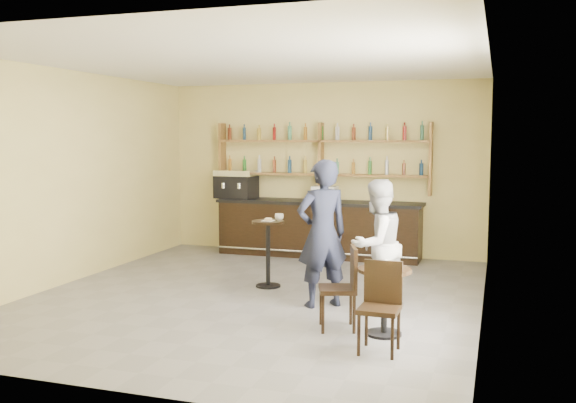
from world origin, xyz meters
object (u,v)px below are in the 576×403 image
(bar_counter, at_px, (319,229))
(patron_second, at_px, (377,244))
(espresso_machine, at_px, (236,184))
(man_main, at_px, (322,234))
(chair_west, at_px, (337,288))
(pedestal_table, at_px, (268,254))
(chair_south, at_px, (379,308))
(cafe_table, at_px, (384,302))
(pastry_case, at_px, (325,194))

(bar_counter, xyz_separation_m, patron_second, (1.67, -3.25, 0.32))
(espresso_machine, distance_m, man_main, 4.28)
(bar_counter, height_order, chair_west, bar_counter)
(pedestal_table, distance_m, chair_south, 3.13)
(chair_south, height_order, patron_second, patron_second)
(bar_counter, relative_size, pedestal_table, 3.88)
(man_main, distance_m, chair_south, 1.93)
(bar_counter, relative_size, espresso_machine, 5.09)
(man_main, distance_m, patron_second, 0.71)
(bar_counter, distance_m, chair_south, 5.32)
(cafe_table, relative_size, chair_west, 0.79)
(bar_counter, distance_m, chair_west, 4.51)
(espresso_machine, height_order, chair_south, espresso_machine)
(pastry_case, xyz_separation_m, cafe_table, (1.85, -4.33, -0.79))
(man_main, xyz_separation_m, cafe_table, (0.98, -0.96, -0.58))
(patron_second, bearing_deg, man_main, -46.20)
(bar_counter, bearing_deg, cafe_table, -65.65)
(cafe_table, height_order, patron_second, patron_second)
(bar_counter, relative_size, chair_south, 4.10)
(pastry_case, bearing_deg, man_main, -66.67)
(pedestal_table, height_order, chair_south, pedestal_table)
(pastry_case, relative_size, pedestal_table, 0.47)
(pastry_case, xyz_separation_m, chair_south, (1.90, -4.93, -0.70))
(pastry_case, bearing_deg, cafe_table, -58.00)
(bar_counter, bearing_deg, espresso_machine, 180.00)
(man_main, xyz_separation_m, chair_south, (1.03, -1.56, -0.50))
(chair_west, bearing_deg, pastry_case, 178.00)
(espresso_machine, relative_size, cafe_table, 0.99)
(pastry_case, bearing_deg, espresso_machine, -171.08)
(chair_west, distance_m, patron_second, 1.12)
(man_main, height_order, cafe_table, man_main)
(cafe_table, bearing_deg, pastry_case, 113.08)
(cafe_table, height_order, chair_south, chair_south)
(bar_counter, bearing_deg, patron_second, -62.78)
(bar_counter, distance_m, man_main, 3.54)
(bar_counter, relative_size, cafe_table, 5.03)
(pastry_case, relative_size, man_main, 0.24)
(man_main, bearing_deg, cafe_table, 96.87)
(pedestal_table, relative_size, patron_second, 0.59)
(chair_south, bearing_deg, bar_counter, 113.90)
(bar_counter, bearing_deg, chair_west, -71.77)
(pedestal_table, bearing_deg, chair_south, -48.73)
(bar_counter, xyz_separation_m, pastry_case, (0.11, 0.00, 0.65))
(man_main, xyz_separation_m, chair_west, (0.43, -0.91, -0.48))
(man_main, bearing_deg, espresso_machine, -90.91)
(man_main, bearing_deg, chair_west, 76.54)
(patron_second, bearing_deg, chair_west, 19.56)
(espresso_machine, relative_size, pastry_case, 1.64)
(bar_counter, height_order, pedestal_table, bar_counter)
(bar_counter, xyz_separation_m, pedestal_table, (-0.06, -2.57, -0.02))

